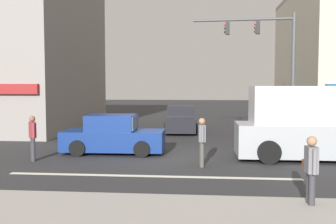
% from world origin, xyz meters
% --- Properties ---
extents(ground_plane, '(120.00, 120.00, 0.00)m').
position_xyz_m(ground_plane, '(0.00, 0.00, 0.00)').
color(ground_plane, '#2B2B2D').
extents(lane_marking_stripe, '(9.00, 0.24, 0.01)m').
position_xyz_m(lane_marking_stripe, '(0.00, -3.50, 0.00)').
color(lane_marking_stripe, silver).
rests_on(lane_marking_stripe, ground).
extents(utility_pole_near_left, '(1.40, 0.22, 7.96)m').
position_xyz_m(utility_pole_near_left, '(-8.14, 5.10, 4.13)').
color(utility_pole_near_left, brown).
rests_on(utility_pole_near_left, ground).
extents(traffic_light_mast, '(4.88, 0.47, 6.20)m').
position_xyz_m(traffic_light_mast, '(4.83, 4.14, 4.18)').
color(traffic_light_mast, '#47474C').
rests_on(traffic_light_mast, ground).
extents(sedan_crossing_leftbound, '(4.13, 1.95, 1.58)m').
position_xyz_m(sedan_crossing_leftbound, '(-2.11, 0.43, 0.71)').
color(sedan_crossing_leftbound, navy).
rests_on(sedan_crossing_leftbound, ground).
extents(sedan_waiting_far, '(2.03, 4.17, 1.58)m').
position_xyz_m(sedan_waiting_far, '(0.20, 7.96, 0.71)').
color(sedan_waiting_far, black).
rests_on(sedan_waiting_far, ground).
extents(box_truck_approaching_near, '(5.61, 2.26, 2.75)m').
position_xyz_m(box_truck_approaching_near, '(5.40, -0.26, 1.25)').
color(box_truck_approaching_near, '#999EA3').
rests_on(box_truck_approaching_near, ground).
extents(pedestrian_foreground_with_bag, '(0.29, 0.67, 1.67)m').
position_xyz_m(pedestrian_foreground_with_bag, '(3.93, -6.46, 0.95)').
color(pedestrian_foreground_with_bag, '#333338').
rests_on(pedestrian_foreground_with_bag, ground).
extents(pedestrian_mid_crossing, '(0.38, 0.49, 1.67)m').
position_xyz_m(pedestrian_mid_crossing, '(-4.67, -1.50, 0.95)').
color(pedestrian_mid_crossing, '#333338').
rests_on(pedestrian_mid_crossing, ground).
extents(pedestrian_far_side, '(0.26, 0.57, 1.67)m').
position_xyz_m(pedestrian_far_side, '(1.51, -1.94, 0.95)').
color(pedestrian_far_side, '#4C4742').
rests_on(pedestrian_far_side, ground).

